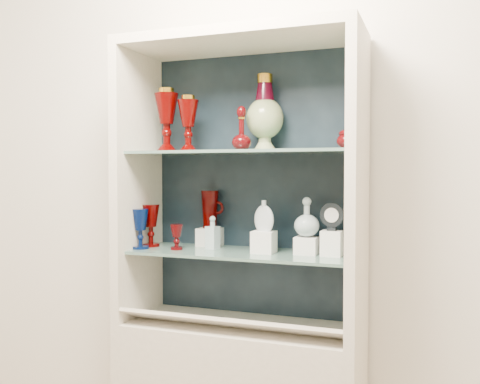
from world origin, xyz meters
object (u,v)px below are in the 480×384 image
(pedestal_lamp_right, at_px, (188,124))
(ruby_goblet_tall, at_px, (151,225))
(cobalt_goblet, at_px, (140,229))
(ruby_goblet_small, at_px, (177,237))
(clear_round_decanter, at_px, (307,218))
(pedestal_lamp_left, at_px, (167,120))
(ruby_decanter_a, at_px, (241,126))
(lidded_bowl, at_px, (347,137))
(ruby_decanter_b, at_px, (351,122))
(ruby_pitcher, at_px, (210,209))
(cameo_medallion, at_px, (332,216))
(flat_flask, at_px, (264,215))
(enamel_urn, at_px, (265,113))
(clear_square_bottle, at_px, (213,232))

(pedestal_lamp_right, relative_size, ruby_goblet_tall, 1.28)
(cobalt_goblet, height_order, ruby_goblet_small, cobalt_goblet)
(ruby_goblet_tall, xyz_separation_m, clear_round_decanter, (0.70, 0.02, 0.05))
(pedestal_lamp_left, relative_size, ruby_decanter_a, 1.34)
(pedestal_lamp_right, xyz_separation_m, cobalt_goblet, (-0.20, -0.07, -0.45))
(pedestal_lamp_left, height_order, ruby_goblet_tall, pedestal_lamp_left)
(ruby_decanter_a, distance_m, clear_round_decanter, 0.46)
(lidded_bowl, bearing_deg, ruby_decanter_b, 90.00)
(ruby_decanter_b, distance_m, ruby_pitcher, 0.74)
(lidded_bowl, bearing_deg, cameo_medallion, 143.14)
(ruby_goblet_small, relative_size, cameo_medallion, 0.95)
(ruby_goblet_tall, bearing_deg, flat_flask, -0.85)
(ruby_decanter_b, bearing_deg, cobalt_goblet, -171.22)
(ruby_goblet_tall, distance_m, ruby_goblet_small, 0.17)
(enamel_urn, distance_m, ruby_decanter_b, 0.37)
(pedestal_lamp_left, distance_m, clear_round_decanter, 0.75)
(pedestal_lamp_left, xyz_separation_m, lidded_bowl, (0.79, -0.04, -0.09))
(enamel_urn, height_order, ruby_decanter_b, enamel_urn)
(enamel_urn, xyz_separation_m, clear_square_bottle, (-0.22, -0.06, -0.51))
(pedestal_lamp_right, distance_m, cameo_medallion, 0.73)
(clear_round_decanter, xyz_separation_m, cameo_medallion, (0.10, -0.01, 0.01))
(flat_flask, bearing_deg, lidded_bowl, 11.60)
(ruby_decanter_b, relative_size, clear_round_decanter, 1.47)
(pedestal_lamp_right, distance_m, ruby_goblet_tall, 0.49)
(enamel_urn, distance_m, clear_round_decanter, 0.48)
(pedestal_lamp_left, bearing_deg, ruby_goblet_small, -33.37)
(enamel_urn, bearing_deg, ruby_goblet_tall, -170.55)
(ruby_goblet_small, relative_size, ruby_pitcher, 0.64)
(ruby_goblet_small, bearing_deg, ruby_goblet_tall, 161.53)
(ruby_goblet_tall, relative_size, ruby_pitcher, 1.11)
(pedestal_lamp_right, distance_m, ruby_decanter_a, 0.25)
(ruby_goblet_small, bearing_deg, lidded_bowl, 0.88)
(ruby_goblet_small, xyz_separation_m, flat_flask, (0.38, 0.04, 0.10))
(ruby_goblet_small, bearing_deg, ruby_pitcher, 62.07)
(ruby_goblet_tall, relative_size, clear_round_decanter, 1.22)
(enamel_urn, height_order, clear_square_bottle, enamel_urn)
(ruby_goblet_small, distance_m, flat_flask, 0.39)
(enamel_urn, bearing_deg, cobalt_goblet, -162.23)
(flat_flask, relative_size, clear_round_decanter, 0.85)
(flat_flask, bearing_deg, cobalt_goblet, -155.34)
(lidded_bowl, bearing_deg, ruby_goblet_tall, 177.35)
(ruby_decanter_b, height_order, clear_square_bottle, ruby_decanter_b)
(lidded_bowl, xyz_separation_m, clear_round_decanter, (-0.17, 0.06, -0.32))
(cobalt_goblet, distance_m, ruby_goblet_tall, 0.08)
(cobalt_goblet, xyz_separation_m, cameo_medallion, (0.81, 0.09, 0.07))
(ruby_goblet_tall, distance_m, ruby_pitcher, 0.27)
(clear_square_bottle, relative_size, clear_round_decanter, 0.93)
(ruby_decanter_a, relative_size, ruby_goblet_tall, 1.10)
(pedestal_lamp_right, distance_m, cobalt_goblet, 0.50)
(ruby_decanter_a, bearing_deg, cameo_medallion, 4.49)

